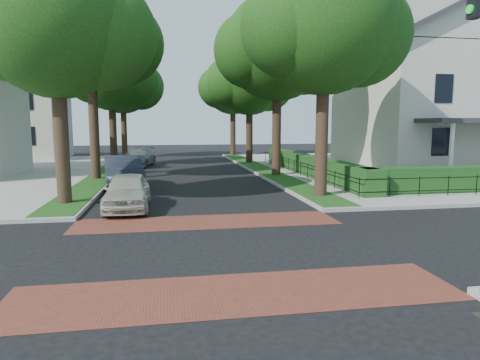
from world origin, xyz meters
TOP-DOWN VIEW (x-y plane):
  - ground at (0.00, 0.00)m, footprint 120.00×120.00m
  - sidewalk_ne at (19.50, 19.00)m, footprint 30.00×30.00m
  - crosswalk_far at (0.00, 3.20)m, footprint 9.00×2.20m
  - crosswalk_near at (0.00, -3.20)m, footprint 9.00×2.20m
  - grass_strip_ne at (5.40, 19.10)m, footprint 1.60×29.80m
  - grass_strip_nw at (-5.40, 19.10)m, footprint 1.60×29.80m
  - tree_right_near at (5.60, 7.24)m, footprint 7.75×6.67m
  - tree_right_mid at (5.61, 15.25)m, footprint 8.25×7.09m
  - tree_right_far at (5.60, 24.22)m, footprint 7.25×6.23m
  - tree_right_back at (5.60, 33.23)m, footprint 7.50×6.45m
  - tree_left_near at (-5.40, 7.23)m, footprint 7.50×6.45m
  - tree_left_mid at (-5.39, 15.24)m, footprint 8.00×6.88m
  - tree_left_far at (-5.40, 24.22)m, footprint 7.00×6.02m
  - tree_left_back at (-5.40, 33.24)m, footprint 7.75×6.66m
  - hedge_main_road at (7.70, 15.00)m, footprint 1.00×18.00m
  - fence_main_road at (6.90, 15.00)m, footprint 0.06×18.00m
  - house_victorian at (17.51, 15.92)m, footprint 13.00×13.05m
  - house_left_far at (-15.49, 31.99)m, footprint 10.00×9.00m
  - parked_car_front at (-2.90, 5.95)m, footprint 1.73×4.25m
  - parked_car_middle at (-3.60, 11.68)m, footprint 2.60×5.41m
  - parked_car_rear at (-3.60, 23.72)m, footprint 2.90×5.35m

SIDE VIEW (x-z plane):
  - ground at x=0.00m, z-range 0.00..0.00m
  - crosswalk_far at x=0.00m, z-range 0.00..0.01m
  - crosswalk_near at x=0.00m, z-range 0.00..0.01m
  - sidewalk_ne at x=19.50m, z-range 0.00..0.15m
  - grass_strip_ne at x=5.40m, z-range 0.15..0.17m
  - grass_strip_nw at x=-5.40m, z-range 0.15..0.17m
  - fence_main_road at x=6.90m, z-range 0.15..1.05m
  - parked_car_front at x=-2.90m, z-range 0.00..1.44m
  - parked_car_rear at x=-3.60m, z-range 0.00..1.47m
  - hedge_main_road at x=7.70m, z-range 0.15..1.35m
  - parked_car_middle at x=-3.60m, z-range 0.00..1.71m
  - house_left_far at x=-15.49m, z-range -0.03..10.11m
  - house_victorian at x=17.51m, z-range -0.22..12.26m
  - tree_right_far at x=5.60m, z-range 2.04..11.78m
  - tree_left_far at x=-5.40m, z-range 2.19..12.05m
  - tree_right_back at x=5.60m, z-range 2.17..12.37m
  - tree_left_near at x=-5.40m, z-range 2.17..12.37m
  - tree_left_back at x=-5.40m, z-range 2.19..12.63m
  - tree_right_near at x=5.60m, z-range 2.30..12.96m
  - tree_right_mid at x=5.61m, z-range 2.38..13.60m
  - tree_left_mid at x=-5.39m, z-range 2.60..14.08m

